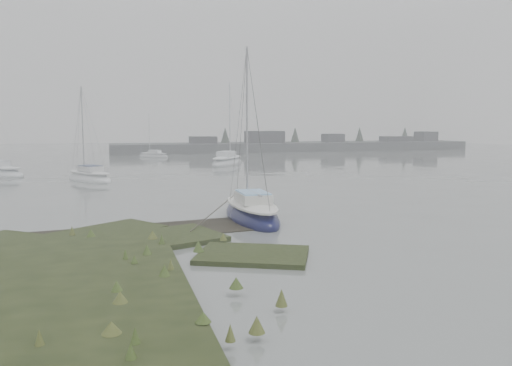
# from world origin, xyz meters

# --- Properties ---
(ground) EXTENTS (160.00, 160.00, 0.00)m
(ground) POSITION_xyz_m (0.00, 30.00, 0.00)
(ground) COLOR slate
(ground) RESTS_ON ground
(far_shoreline) EXTENTS (60.00, 8.00, 4.15)m
(far_shoreline) POSITION_xyz_m (26.84, 61.90, 0.85)
(far_shoreline) COLOR #4C4F51
(far_shoreline) RESTS_ON ground
(sailboat_main) EXTENTS (2.01, 5.98, 8.41)m
(sailboat_main) POSITION_xyz_m (2.23, 5.80, 0.26)
(sailboat_main) COLOR #0B0D33
(sailboat_main) RESTS_ON ground
(sailboat_white) EXTENTS (4.41, 5.66, 7.79)m
(sailboat_white) POSITION_xyz_m (-5.46, 24.44, 0.24)
(sailboat_white) COLOR silver
(sailboat_white) RESTS_ON ground
(sailboat_far_b) EXTENTS (5.64, 6.82, 9.52)m
(sailboat_far_b) POSITION_xyz_m (8.20, 36.58, 0.30)
(sailboat_far_b) COLOR #A9ADB2
(sailboat_far_b) RESTS_ON ground
(sailboat_far_c) EXTENTS (4.36, 3.89, 6.24)m
(sailboat_far_c) POSITION_xyz_m (1.66, 51.72, 0.19)
(sailboat_far_c) COLOR #B3B7BC
(sailboat_far_c) RESTS_ON ground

